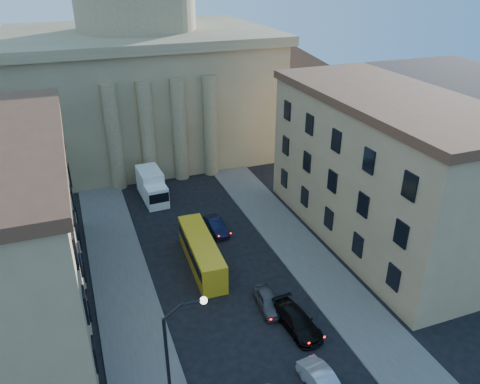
{
  "coord_description": "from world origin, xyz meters",
  "views": [
    {
      "loc": [
        -10.54,
        -11.86,
        25.46
      ],
      "look_at": [
        1.4,
        19.81,
        8.66
      ],
      "focal_mm": 35.0,
      "sensor_mm": 36.0,
      "label": 1
    }
  ],
  "objects_px": {
    "street_lamp": "(176,353)",
    "car_right_near": "(323,383)",
    "box_truck": "(152,187)",
    "city_bus": "(201,251)"
  },
  "relations": [
    {
      "from": "street_lamp",
      "to": "city_bus",
      "type": "height_order",
      "value": "street_lamp"
    },
    {
      "from": "city_bus",
      "to": "box_truck",
      "type": "relative_size",
      "value": 1.56
    },
    {
      "from": "city_bus",
      "to": "box_truck",
      "type": "height_order",
      "value": "box_truck"
    },
    {
      "from": "street_lamp",
      "to": "car_right_near",
      "type": "bearing_deg",
      "value": -8.66
    },
    {
      "from": "box_truck",
      "to": "street_lamp",
      "type": "bearing_deg",
      "value": -100.96
    },
    {
      "from": "city_bus",
      "to": "box_truck",
      "type": "bearing_deg",
      "value": 98.33
    },
    {
      "from": "box_truck",
      "to": "city_bus",
      "type": "bearing_deg",
      "value": -86.92
    },
    {
      "from": "car_right_near",
      "to": "street_lamp",
      "type": "bearing_deg",
      "value": 164.52
    },
    {
      "from": "street_lamp",
      "to": "car_right_near",
      "type": "relative_size",
      "value": 2.04
    },
    {
      "from": "car_right_near",
      "to": "box_truck",
      "type": "relative_size",
      "value": 0.68
    }
  ]
}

